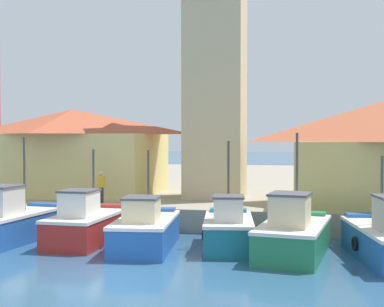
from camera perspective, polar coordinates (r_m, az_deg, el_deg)
ground_plane at (r=17.02m, az=-9.14°, el=-12.80°), size 300.00×300.00×0.00m
quay_wharf at (r=43.71m, az=4.11°, el=-3.23°), size 120.00×40.00×1.05m
fishing_boat_left_outer at (r=23.23m, az=-18.36°, el=-6.97°), size 2.26×4.99×4.28m
fishing_boat_left_inner at (r=22.13m, az=-11.12°, el=-7.41°), size 2.20×4.70×3.77m
fishing_boat_mid_left at (r=20.64m, az=-4.99°, el=-8.13°), size 2.57×4.91×3.78m
fishing_boat_center at (r=20.69m, az=3.90°, el=-8.09°), size 2.40×4.34×4.13m
fishing_boat_mid_right at (r=19.76m, az=10.76°, el=-8.45°), size 2.83×5.21×4.44m
clock_tower at (r=29.11m, az=2.52°, el=11.85°), size 3.55×3.55×17.42m
warehouse_left at (r=31.52m, az=-12.60°, el=0.31°), size 10.03×7.15×4.85m
dock_worker_near_tower at (r=25.75m, az=-9.66°, el=-3.59°), size 0.34×0.22×1.62m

